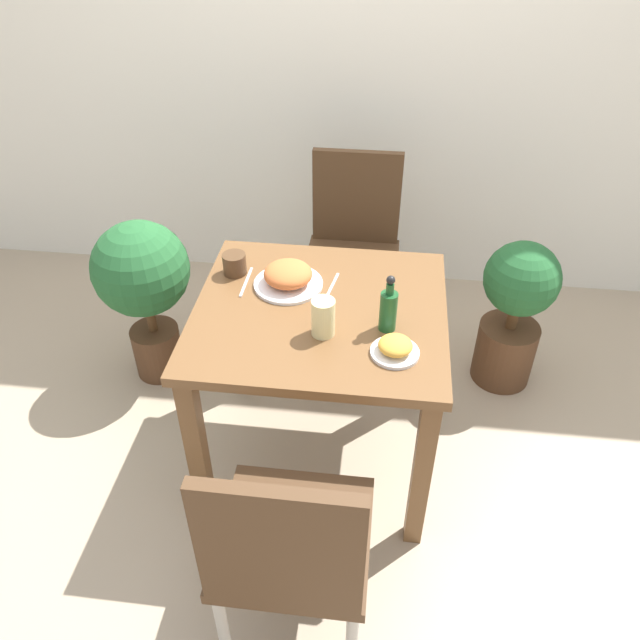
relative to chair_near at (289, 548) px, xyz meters
The scene contains 14 objects.
ground_plane 0.92m from the chair_near, 90.88° to the left, with size 16.00×16.00×0.00m, color tan.
wall_back 2.25m from the chair_near, 90.32° to the left, with size 8.00×0.05×2.60m.
dining_table 0.77m from the chair_near, 90.88° to the left, with size 0.85×0.79×0.73m.
chair_near is the anchor object (origin of this frame).
chair_far 1.56m from the chair_near, 88.32° to the left, with size 0.42×0.42×0.91m.
food_plate 0.93m from the chair_near, 98.93° to the left, with size 0.24×0.24×0.09m.
side_plate 0.66m from the chair_near, 66.48° to the left, with size 0.15×0.15×0.06m.
drink_cup 1.03m from the chair_near, 110.07° to the left, with size 0.08×0.08×0.08m.
juice_glass 0.69m from the chair_near, 88.74° to the left, with size 0.08×0.08×0.13m.
sauce_bottle 0.77m from the chair_near, 72.51° to the left, with size 0.06×0.06×0.20m.
fork_utensil 0.95m from the chair_near, 108.23° to the left, with size 0.01×0.18×0.00m.
spoon_utensil 0.91m from the chair_near, 89.14° to the left, with size 0.04×0.18×0.00m.
potted_plant_left 1.42m from the chair_near, 124.91° to the left, with size 0.41×0.41×0.77m.
potted_plant_right 1.52m from the chair_near, 59.84° to the left, with size 0.32×0.32×0.70m.
Camera 1 is at (0.20, -1.66, 1.99)m, focal length 35.00 mm.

